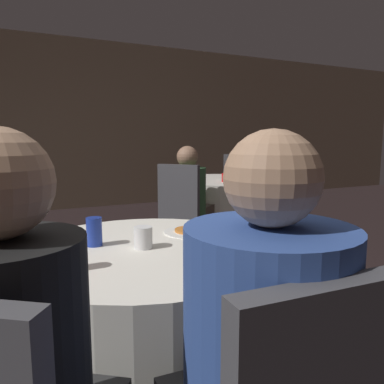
{
  "coord_description": "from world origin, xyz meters",
  "views": [
    {
      "loc": [
        -0.46,
        -1.57,
        1.17
      ],
      "look_at": [
        0.61,
        0.65,
        0.82
      ],
      "focal_mm": 35.0,
      "sensor_mm": 36.0,
      "label": 1
    }
  ],
  "objects_px": {
    "pizza_plate_near": "(190,231)",
    "soda_can_red": "(67,253)",
    "bottle_far": "(236,169)",
    "chair_far_southwest": "(183,209)",
    "table_near": "(148,327)",
    "person_green_jacket": "(191,205)",
    "chair_far_northeast": "(236,183)",
    "table_far": "(223,210)",
    "soda_can_blue": "(94,232)"
  },
  "relations": [
    {
      "from": "chair_far_northeast",
      "to": "soda_can_blue",
      "type": "bearing_deg",
      "value": 88.7
    },
    {
      "from": "table_near",
      "to": "soda_can_blue",
      "type": "height_order",
      "value": "soda_can_blue"
    },
    {
      "from": "chair_far_southwest",
      "to": "pizza_plate_near",
      "type": "relative_size",
      "value": 3.82
    },
    {
      "from": "soda_can_blue",
      "to": "soda_can_red",
      "type": "bearing_deg",
      "value": -119.22
    },
    {
      "from": "table_far",
      "to": "soda_can_red",
      "type": "bearing_deg",
      "value": -130.57
    },
    {
      "from": "soda_can_red",
      "to": "bottle_far",
      "type": "distance_m",
      "value": 3.04
    },
    {
      "from": "soda_can_red",
      "to": "table_far",
      "type": "bearing_deg",
      "value": 49.43
    },
    {
      "from": "table_far",
      "to": "soda_can_blue",
      "type": "xyz_separation_m",
      "value": [
        -1.84,
        -2.06,
        0.42
      ]
    },
    {
      "from": "chair_far_northeast",
      "to": "bottle_far",
      "type": "xyz_separation_m",
      "value": [
        -0.57,
        -0.91,
        0.28
      ]
    },
    {
      "from": "chair_far_southwest",
      "to": "bottle_far",
      "type": "height_order",
      "value": "chair_far_southwest"
    },
    {
      "from": "table_far",
      "to": "soda_can_red",
      "type": "xyz_separation_m",
      "value": [
        -1.99,
        -2.32,
        0.42
      ]
    },
    {
      "from": "table_near",
      "to": "person_green_jacket",
      "type": "bearing_deg",
      "value": 58.87
    },
    {
      "from": "table_near",
      "to": "table_far",
      "type": "xyz_separation_m",
      "value": [
        1.65,
        2.17,
        0.0
      ]
    },
    {
      "from": "chair_far_southwest",
      "to": "pizza_plate_near",
      "type": "distance_m",
      "value": 1.49
    },
    {
      "from": "table_far",
      "to": "person_green_jacket",
      "type": "distance_m",
      "value": 0.9
    },
    {
      "from": "table_near",
      "to": "bottle_far",
      "type": "distance_m",
      "value": 2.74
    },
    {
      "from": "table_far",
      "to": "table_near",
      "type": "bearing_deg",
      "value": -127.26
    },
    {
      "from": "chair_far_northeast",
      "to": "person_green_jacket",
      "type": "xyz_separation_m",
      "value": [
        -1.35,
        -1.36,
        0.0
      ]
    },
    {
      "from": "table_near",
      "to": "table_far",
      "type": "distance_m",
      "value": 2.73
    },
    {
      "from": "pizza_plate_near",
      "to": "chair_far_northeast",
      "type": "bearing_deg",
      "value": 54.03
    },
    {
      "from": "table_near",
      "to": "bottle_far",
      "type": "bearing_deg",
      "value": 49.67
    },
    {
      "from": "pizza_plate_near",
      "to": "table_near",
      "type": "bearing_deg",
      "value": -152.43
    },
    {
      "from": "pizza_plate_near",
      "to": "soda_can_blue",
      "type": "xyz_separation_m",
      "value": [
        -0.46,
        -0.03,
        0.05
      ]
    },
    {
      "from": "table_near",
      "to": "soda_can_red",
      "type": "relative_size",
      "value": 9.24
    },
    {
      "from": "table_far",
      "to": "soda_can_blue",
      "type": "bearing_deg",
      "value": -131.79
    },
    {
      "from": "chair_far_southwest",
      "to": "soda_can_red",
      "type": "distance_m",
      "value": 2.05
    },
    {
      "from": "bottle_far",
      "to": "chair_far_northeast",
      "type": "bearing_deg",
      "value": 57.82
    },
    {
      "from": "soda_can_blue",
      "to": "bottle_far",
      "type": "height_order",
      "value": "bottle_far"
    },
    {
      "from": "pizza_plate_near",
      "to": "soda_can_red",
      "type": "bearing_deg",
      "value": -154.19
    },
    {
      "from": "pizza_plate_near",
      "to": "table_far",
      "type": "bearing_deg",
      "value": 55.74
    },
    {
      "from": "table_near",
      "to": "chair_far_southwest",
      "type": "height_order",
      "value": "chair_far_southwest"
    },
    {
      "from": "person_green_jacket",
      "to": "soda_can_red",
      "type": "height_order",
      "value": "person_green_jacket"
    },
    {
      "from": "table_near",
      "to": "chair_far_northeast",
      "type": "xyz_separation_m",
      "value": [
        2.32,
        2.97,
        0.2
      ]
    },
    {
      "from": "pizza_plate_near",
      "to": "soda_can_red",
      "type": "height_order",
      "value": "soda_can_red"
    },
    {
      "from": "chair_far_northeast",
      "to": "soda_can_red",
      "type": "bearing_deg",
      "value": 89.57
    },
    {
      "from": "person_green_jacket",
      "to": "soda_can_blue",
      "type": "relative_size",
      "value": 9.1
    },
    {
      "from": "person_green_jacket",
      "to": "soda_can_blue",
      "type": "xyz_separation_m",
      "value": [
        -1.17,
        -1.51,
        0.22
      ]
    },
    {
      "from": "table_near",
      "to": "chair_far_southwest",
      "type": "relative_size",
      "value": 1.18
    },
    {
      "from": "table_far",
      "to": "soda_can_red",
      "type": "distance_m",
      "value": 3.09
    },
    {
      "from": "soda_can_blue",
      "to": "table_near",
      "type": "bearing_deg",
      "value": -29.05
    },
    {
      "from": "chair_far_southwest",
      "to": "person_green_jacket",
      "type": "relative_size",
      "value": 0.86
    },
    {
      "from": "table_near",
      "to": "pizza_plate_near",
      "type": "distance_m",
      "value": 0.48
    },
    {
      "from": "chair_far_southwest",
      "to": "table_near",
      "type": "bearing_deg",
      "value": -68.7
    },
    {
      "from": "pizza_plate_near",
      "to": "soda_can_blue",
      "type": "distance_m",
      "value": 0.47
    },
    {
      "from": "chair_far_southwest",
      "to": "pizza_plate_near",
      "type": "xyz_separation_m",
      "value": [
        -0.58,
        -1.37,
        0.17
      ]
    },
    {
      "from": "chair_far_southwest",
      "to": "chair_far_northeast",
      "type": "relative_size",
      "value": 1.0
    },
    {
      "from": "soda_can_blue",
      "to": "bottle_far",
      "type": "bearing_deg",
      "value": 45.16
    },
    {
      "from": "pizza_plate_near",
      "to": "soda_can_red",
      "type": "xyz_separation_m",
      "value": [
        -0.61,
        -0.29,
        0.05
      ]
    },
    {
      "from": "person_green_jacket",
      "to": "soda_can_red",
      "type": "bearing_deg",
      "value": -76.07
    },
    {
      "from": "chair_far_northeast",
      "to": "person_green_jacket",
      "type": "bearing_deg",
      "value": 85.19
    }
  ]
}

